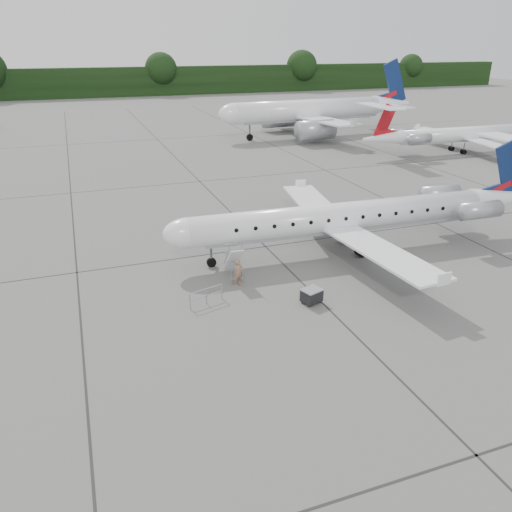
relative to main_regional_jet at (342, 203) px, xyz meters
name	(u,v)px	position (x,y,z in m)	size (l,w,h in m)	color
ground	(370,280)	(-0.45, -5.14, -3.75)	(320.00, 320.00, 0.00)	slate
treeline	(129,82)	(-0.45, 124.86, 0.25)	(260.00, 4.00, 8.00)	black
main_regional_jet	(342,203)	(0.00, 0.00, 0.00)	(29.24, 21.05, 7.50)	white
airstair	(233,261)	(-8.89, -1.72, -2.57)	(0.85, 2.10, 2.35)	white
passenger	(238,273)	(-8.95, -2.92, -2.86)	(0.65, 0.43, 1.78)	#91694F
safety_railing	(206,296)	(-11.54, -4.65, -3.25)	(2.20, 0.08, 1.00)	#96989E
baggage_cart	(312,296)	(-5.54, -6.68, -3.27)	(1.11, 0.90, 0.97)	black
bg_narrowbody	(309,100)	(19.19, 46.14, 2.16)	(32.90, 23.69, 11.81)	white
bg_regional_right	(467,127)	(34.63, 26.72, -0.21)	(26.98, 19.42, 7.08)	white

